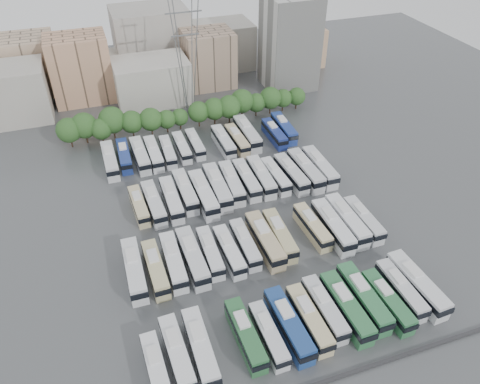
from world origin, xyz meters
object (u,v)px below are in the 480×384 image
object	(u,v)px
bus_r0_s13	(417,284)
bus_r1_s3	(193,257)
bus_r0_s11	(387,301)
bus_r3_s3	(154,153)
bus_r2_s8	(247,179)
bus_r3_s8	(223,142)
bus_r0_s10	(363,298)
bus_r0_s0	(157,370)
bus_r3_s12	(274,133)
bus_r3_s1	(124,156)
bus_r1_s7	(265,240)
bus_r0_s5	(269,335)
bus_r2_s4	(185,191)
bus_r0_s4	(245,335)
bus_r1_s1	(156,269)
bus_r2_s5	(203,194)
bus_r2_s13	(320,167)
bus_r0_s9	(346,307)
bus_r3_s5	(182,147)
bus_r3_s4	(168,152)
bus_r2_s6	(217,187)
bus_r3_s6	(195,144)
bus_r1_s4	(210,252)
bus_r1_s13	(363,220)
bus_r0_s12	(401,290)
bus_r2_s7	(232,183)
bus_r0_s8	(324,309)
bus_r2_s11	(291,174)
bus_r1_s10	(312,227)
bus_r1_s12	(347,220)
bus_r0_s1	(177,353)
bus_r2_s3	(172,199)
bus_r2_s1	(139,206)
bus_r2_s2	(154,203)
bus_r1_s11	(333,226)
bus_r2_s12	(306,170)
electricity_pylon	(186,45)
bus_r3_s0	(110,160)
bus_r3_s13	(284,128)
bus_r1_s6	(245,244)
bus_r0_s7	(309,319)
bus_r0_s6	(289,325)
bus_r3_s2	(140,155)
bus_r3_s10	(247,133)
bus_r1_s5	(229,251)

from	to	relation	value
bus_r0_s13	bus_r1_s3	distance (m)	37.27
bus_r0_s11	bus_r3_s3	world-z (taller)	bus_r3_s3
bus_r2_s8	bus_r3_s8	distance (m)	16.49
bus_r3_s8	bus_r0_s10	bearing A→B (deg)	-83.79
bus_r0_s0	bus_r3_s12	world-z (taller)	bus_r3_s12
bus_r3_s1	bus_r1_s7	bearing A→B (deg)	-60.02
bus_r0_s5	bus_r2_s4	bearing A→B (deg)	94.15
bus_r0_s4	bus_r1_s1	world-z (taller)	bus_r0_s4
bus_r2_s5	bus_r2_s13	distance (m)	26.79
bus_r0_s10	bus_r0_s11	bearing A→B (deg)	-28.08
bus_r0_s9	bus_r2_s5	bearing A→B (deg)	109.96
bus_r3_s12	bus_r3_s5	bearing A→B (deg)	176.85
bus_r3_s1	bus_r3_s4	bearing A→B (deg)	-7.00
bus_r0_s11	bus_r2_s8	world-z (taller)	bus_r2_s8
bus_r3_s12	bus_r2_s6	bearing A→B (deg)	-139.38
bus_r0_s0	bus_r1_s7	xyz separation A→B (m)	(23.26, 18.99, 0.32)
bus_r1_s3	bus_r3_s6	bearing A→B (deg)	73.36
bus_r1_s4	bus_r1_s13	xyz separation A→B (m)	(29.91, -1.03, 0.07)
bus_r0_s12	bus_r2_s7	bearing A→B (deg)	114.33
bus_r0_s8	bus_r2_s11	world-z (taller)	bus_r2_s11
bus_r1_s10	bus_r1_s13	size ratio (longest dim) A/B	0.99
bus_r0_s11	bus_r1_s12	size ratio (longest dim) A/B	0.89
bus_r0_s1	bus_r2_s7	size ratio (longest dim) A/B	0.93
bus_r2_s3	bus_r2_s1	bearing A→B (deg)	177.12
bus_r2_s7	bus_r3_s1	world-z (taller)	bus_r2_s7
bus_r2_s2	bus_r1_s11	bearing A→B (deg)	-33.02
bus_r2_s12	bus_r1_s12	bearing A→B (deg)	-90.77
electricity_pylon	bus_r0_s1	world-z (taller)	electricity_pylon
bus_r1_s3	bus_r1_s13	bearing A→B (deg)	-2.45
electricity_pylon	bus_r3_s0	distance (m)	35.12
bus_r1_s13	bus_r2_s12	distance (m)	18.66
bus_r0_s13	bus_r3_s13	distance (m)	54.37
bus_r2_s2	bus_r3_s8	world-z (taller)	bus_r2_s2
bus_r1_s6	bus_r2_s2	world-z (taller)	bus_r2_s2
bus_r2_s8	bus_r1_s11	bearing A→B (deg)	-62.18
bus_r1_s4	bus_r2_s3	bearing A→B (deg)	101.78
bus_r0_s7	bus_r1_s4	size ratio (longest dim) A/B	1.05
bus_r0_s6	bus_r2_s11	bearing A→B (deg)	63.57
bus_r2_s6	bus_r3_s2	world-z (taller)	bus_r2_s6
bus_r1_s10	bus_r3_s2	distance (m)	43.73
bus_r0_s9	bus_r3_s12	xyz separation A→B (m)	(9.92, 53.15, -0.22)
bus_r3_s4	bus_r0_s13	bearing A→B (deg)	-58.98
bus_r1_s10	bus_r2_s2	distance (m)	31.30
bus_r0_s8	bus_r1_s6	size ratio (longest dim) A/B	1.04
bus_r3_s2	bus_r3_s4	bearing A→B (deg)	-4.48
bus_r0_s1	bus_r3_s10	xyz separation A→B (m)	(29.85, 54.11, 0.27)
bus_r0_s6	bus_r3_s8	xyz separation A→B (m)	(6.60, 53.49, -0.11)
bus_r1_s12	bus_r3_s3	size ratio (longest dim) A/B	1.11
bus_r1_s5	bus_r0_s13	bearing A→B (deg)	-35.10
bus_r1_s1	bus_r2_s2	world-z (taller)	bus_r2_s2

